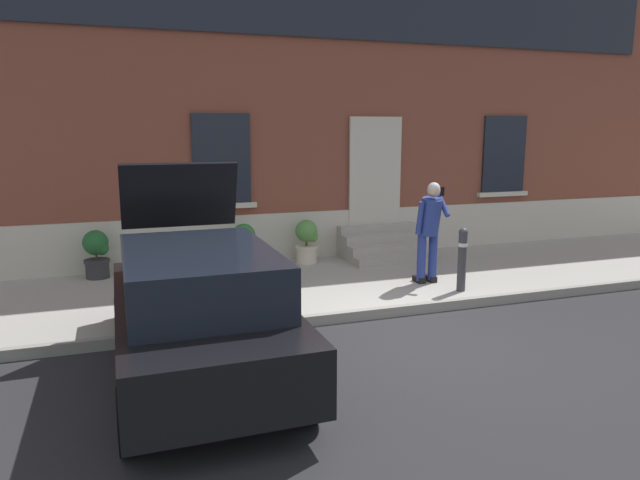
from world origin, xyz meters
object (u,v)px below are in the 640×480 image
Objects in this scene: bollard_near_person at (462,257)px; hatchback_car_black at (199,309)px; person_on_phone at (430,226)px; planter_cream at (307,240)px; planter_charcoal at (97,253)px; planter_olive at (244,245)px.

hatchback_car_black is at bearing -159.70° from bollard_near_person.
planter_cream is (-1.48, 2.17, -0.54)m from person_on_phone.
hatchback_car_black is at bearing -121.39° from planter_cream.
bollard_near_person is at bearing -57.63° from planter_cream.
hatchback_car_black reaches higher than person_on_phone.
person_on_phone reaches higher than planter_cream.
hatchback_car_black is 4.66m from planter_charcoal.
hatchback_car_black is at bearing -75.18° from planter_charcoal.
hatchback_car_black is 4.74× the size of planter_charcoal.
bollard_near_person is 6.31m from planter_charcoal.
person_on_phone is 2.03× the size of planter_charcoal.
hatchback_car_black reaches higher than planter_olive.
person_on_phone reaches higher than planter_olive.
planter_cream is (1.26, 0.06, 0.00)m from planter_olive.
person_on_phone reaches higher than bollard_near_person.
person_on_phone is 5.84m from planter_charcoal.
person_on_phone is 3.50m from planter_olive.
planter_cream is at bearing 58.61° from hatchback_car_black.
bollard_near_person is 3.28m from planter_cream.
planter_cream is (3.88, -0.09, 0.00)m from planter_charcoal.
bollard_near_person is (4.44, 1.64, -0.09)m from hatchback_car_black.
planter_olive is at bearing -3.26° from planter_charcoal.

